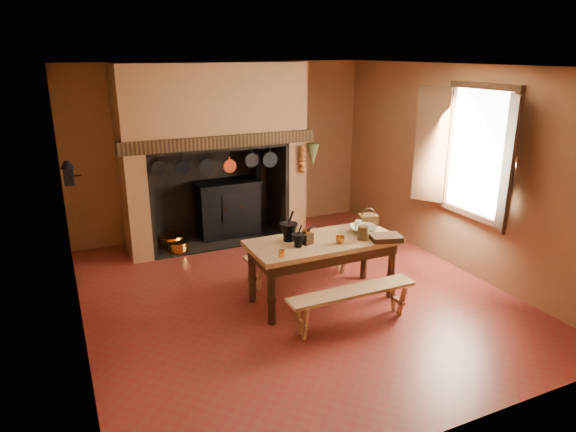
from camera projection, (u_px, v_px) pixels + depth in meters
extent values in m
plane|color=maroon|center=(294.00, 294.00, 6.54)|extent=(5.50, 5.50, 0.00)
plane|color=silver|center=(295.00, 66.00, 5.68)|extent=(5.50, 5.50, 0.00)
cube|color=brown|center=(223.00, 149.00, 8.48)|extent=(5.00, 0.02, 2.80)
cube|color=brown|center=(68.00, 215.00, 5.11)|extent=(0.02, 5.50, 2.80)
cube|color=brown|center=(457.00, 169.00, 7.11)|extent=(0.02, 5.50, 2.80)
cube|color=brown|center=(457.00, 276.00, 3.74)|extent=(5.00, 0.02, 2.80)
cube|color=brown|center=(131.00, 163.00, 7.48)|extent=(0.30, 0.90, 2.80)
cube|color=brown|center=(286.00, 150.00, 8.48)|extent=(0.30, 0.90, 2.80)
cube|color=brown|center=(211.00, 103.00, 7.73)|extent=(2.20, 0.90, 1.20)
cube|color=#311F0D|center=(220.00, 141.00, 7.54)|extent=(2.95, 0.22, 0.18)
cube|color=black|center=(207.00, 187.00, 8.52)|extent=(2.20, 0.06, 1.60)
cube|color=black|center=(217.00, 239.00, 8.40)|extent=(2.20, 0.90, 0.02)
cube|color=black|center=(228.00, 209.00, 8.50)|extent=(1.00, 0.50, 0.90)
cube|color=black|center=(227.00, 182.00, 8.34)|extent=(1.04, 0.54, 0.04)
cube|color=black|center=(233.00, 208.00, 8.24)|extent=(0.35, 0.02, 0.45)
cylinder|color=black|center=(258.00, 159.00, 8.47)|extent=(0.10, 0.10, 0.70)
cylinder|color=orange|center=(224.00, 209.00, 8.17)|extent=(0.03, 0.03, 0.03)
cylinder|color=orange|center=(242.00, 207.00, 8.29)|extent=(0.03, 0.03, 0.03)
cylinder|color=orange|center=(171.00, 241.00, 8.08)|extent=(0.40, 0.40, 0.20)
cylinder|color=orange|center=(178.00, 246.00, 7.88)|extent=(0.34, 0.34, 0.18)
cube|color=black|center=(157.00, 242.00, 8.09)|extent=(0.18, 0.18, 0.16)
cone|color=#4E5B2B|center=(313.00, 155.00, 8.13)|extent=(0.20, 0.20, 0.35)
cube|color=white|center=(480.00, 152.00, 6.66)|extent=(0.02, 1.00, 1.60)
cube|color=#331C10|center=(485.00, 86.00, 6.39)|extent=(0.08, 1.16, 0.08)
cube|color=#331C10|center=(471.00, 214.00, 6.91)|extent=(0.08, 1.16, 0.08)
cube|color=#331C10|center=(508.00, 164.00, 5.99)|extent=(0.29, 0.39, 1.60)
cube|color=#331C10|center=(431.00, 145.00, 7.16)|extent=(0.29, 0.39, 1.60)
cube|color=black|center=(68.00, 176.00, 6.47)|extent=(0.12, 0.12, 0.22)
cone|color=black|center=(67.00, 165.00, 6.42)|extent=(0.16, 0.16, 0.10)
cylinder|color=black|center=(76.00, 176.00, 6.50)|extent=(0.12, 0.02, 0.02)
cube|color=tan|center=(323.00, 242.00, 6.19)|extent=(1.82, 0.81, 0.06)
cube|color=#331C10|center=(323.00, 250.00, 6.22)|extent=(1.70, 0.69, 0.14)
cylinder|color=#331C10|center=(272.00, 295.00, 5.72)|extent=(0.09, 0.09, 0.73)
cylinder|color=#331C10|center=(391.00, 270.00, 6.37)|extent=(0.09, 0.09, 0.73)
cylinder|color=#331C10|center=(252.00, 274.00, 6.25)|extent=(0.09, 0.09, 0.73)
cylinder|color=#331C10|center=(365.00, 253.00, 6.89)|extent=(0.09, 0.09, 0.73)
cube|color=tan|center=(352.00, 291.00, 5.69)|extent=(1.54, 0.27, 0.04)
cube|color=tan|center=(301.00, 251.00, 6.82)|extent=(1.54, 0.27, 0.04)
cylinder|color=black|center=(289.00, 239.00, 6.15)|extent=(0.13, 0.13, 0.04)
cone|color=black|center=(289.00, 231.00, 6.11)|extent=(0.22, 0.22, 0.18)
cylinder|color=black|center=(291.00, 218.00, 6.08)|extent=(0.09, 0.04, 0.18)
cylinder|color=black|center=(298.00, 246.00, 5.96)|extent=(0.09, 0.09, 0.03)
cone|color=black|center=(298.00, 239.00, 5.93)|extent=(0.16, 0.16, 0.13)
cylinder|color=black|center=(300.00, 230.00, 5.91)|extent=(0.06, 0.03, 0.13)
cube|color=#331C10|center=(306.00, 238.00, 6.04)|extent=(0.17, 0.17, 0.13)
cylinder|color=orange|center=(306.00, 232.00, 6.02)|extent=(0.10, 0.10, 0.03)
cylinder|color=black|center=(311.00, 228.00, 6.03)|extent=(0.11, 0.05, 0.04)
cylinder|color=orange|center=(282.00, 253.00, 5.67)|extent=(0.09, 0.09, 0.08)
cylinder|color=orange|center=(307.00, 233.00, 6.26)|extent=(0.12, 0.12, 0.10)
imported|color=beige|center=(363.00, 229.00, 6.42)|extent=(0.43, 0.43, 0.08)
cylinder|color=#4E371D|center=(363.00, 233.00, 6.17)|extent=(0.18, 0.18, 0.17)
cylinder|color=beige|center=(358.00, 226.00, 6.45)|extent=(0.11, 0.11, 0.14)
cube|color=#462E15|center=(368.00, 220.00, 6.71)|extent=(0.28, 0.23, 0.13)
torus|color=#462E15|center=(368.00, 215.00, 6.69)|extent=(0.19, 0.07, 0.19)
cube|color=#331C10|center=(386.00, 238.00, 6.16)|extent=(0.42, 0.35, 0.06)
imported|color=orange|center=(340.00, 239.00, 6.08)|extent=(0.12, 0.12, 0.09)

